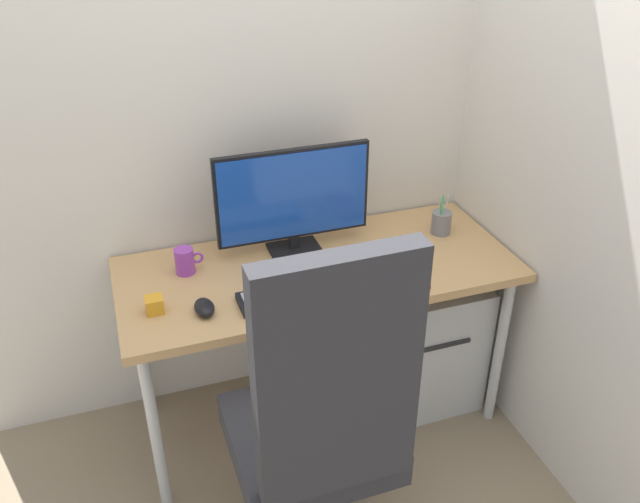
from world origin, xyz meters
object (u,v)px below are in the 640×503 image
object	(u,v)px
office_chair	(321,421)
desk_clamp_accessory	(155,305)
keyboard	(296,294)
notebook	(401,274)
filing_cabinet	(416,336)
monitor	(293,198)
mouse	(204,307)
coffee_mug	(185,261)
pen_holder	(441,222)

from	to	relation	value
office_chair	desk_clamp_accessory	size ratio (longest dim) A/B	22.11
keyboard	notebook	distance (m)	0.40
keyboard	filing_cabinet	bearing A→B (deg)	17.32
notebook	keyboard	bearing A→B (deg)	175.96
monitor	mouse	size ratio (longest dim) A/B	5.59
mouse	filing_cabinet	bearing A→B (deg)	8.12
notebook	coffee_mug	world-z (taller)	coffee_mug
office_chair	monitor	size ratio (longest dim) A/B	2.17
mouse	notebook	bearing A→B (deg)	-3.30
notebook	office_chair	bearing A→B (deg)	-138.45
notebook	filing_cabinet	bearing A→B (deg)	39.93
filing_cabinet	notebook	world-z (taller)	notebook
keyboard	coffee_mug	distance (m)	0.44
keyboard	pen_holder	distance (m)	0.74
filing_cabinet	coffee_mug	size ratio (longest dim) A/B	5.59
coffee_mug	keyboard	bearing A→B (deg)	-40.80
pen_holder	desk_clamp_accessory	size ratio (longest dim) A/B	2.97
desk_clamp_accessory	office_chair	bearing A→B (deg)	-55.67
pen_holder	notebook	distance (m)	0.39
filing_cabinet	desk_clamp_accessory	size ratio (longest dim) A/B	10.18
pen_holder	keyboard	bearing A→B (deg)	-159.86
keyboard	desk_clamp_accessory	bearing A→B (deg)	171.25
keyboard	coffee_mug	bearing A→B (deg)	139.20
monitor	keyboard	size ratio (longest dim) A/B	1.48
mouse	desk_clamp_accessory	distance (m)	0.17
filing_cabinet	keyboard	world-z (taller)	keyboard
coffee_mug	mouse	bearing A→B (deg)	-86.21
coffee_mug	notebook	bearing A→B (deg)	-20.99
office_chair	mouse	bearing A→B (deg)	114.55
monitor	coffee_mug	world-z (taller)	monitor
office_chair	keyboard	xyz separation A→B (m)	(0.08, 0.50, 0.10)
desk_clamp_accessory	coffee_mug	bearing A→B (deg)	57.23
keyboard	mouse	xyz separation A→B (m)	(-0.31, 0.01, 0.01)
monitor	mouse	bearing A→B (deg)	-143.45
filing_cabinet	pen_holder	distance (m)	0.51
filing_cabinet	desk_clamp_accessory	distance (m)	1.16
mouse	pen_holder	distance (m)	1.04
monitor	notebook	size ratio (longest dim) A/B	2.53
office_chair	mouse	distance (m)	0.57
keyboard	notebook	world-z (taller)	keyboard
notebook	desk_clamp_accessory	distance (m)	0.88
mouse	desk_clamp_accessory	xyz separation A→B (m)	(-0.16, 0.06, 0.01)
coffee_mug	pen_holder	bearing A→B (deg)	-1.75
keyboard	mouse	size ratio (longest dim) A/B	3.78
office_chair	notebook	world-z (taller)	office_chair
pen_holder	desk_clamp_accessory	distance (m)	1.18
notebook	coffee_mug	size ratio (longest dim) A/B	2.21
filing_cabinet	desk_clamp_accessory	world-z (taller)	desk_clamp_accessory
filing_cabinet	mouse	bearing A→B (deg)	-169.39
monitor	notebook	bearing A→B (deg)	-44.90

